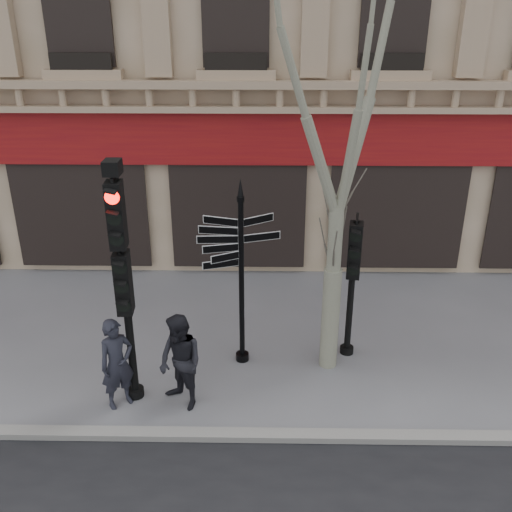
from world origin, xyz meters
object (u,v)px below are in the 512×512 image
(pedestrian_a, at_px, (117,364))
(pedestrian_b, at_px, (181,362))
(fingerpost, at_px, (241,244))
(plane_tree, at_px, (346,65))
(traffic_signal_secondary, at_px, (353,264))
(traffic_signal_main, at_px, (122,257))

(pedestrian_a, distance_m, pedestrian_b, 1.10)
(fingerpost, bearing_deg, plane_tree, -12.31)
(traffic_signal_secondary, bearing_deg, fingerpost, -162.01)
(traffic_signal_main, xyz_separation_m, pedestrian_a, (-0.21, -0.22, -1.91))
(traffic_signal_secondary, xyz_separation_m, plane_tree, (-0.43, -0.42, 3.66))
(plane_tree, bearing_deg, pedestrian_b, -154.73)
(fingerpost, distance_m, traffic_signal_secondary, 2.21)
(traffic_signal_secondary, height_order, pedestrian_b, traffic_signal_secondary)
(traffic_signal_main, height_order, traffic_signal_secondary, traffic_signal_main)
(fingerpost, relative_size, pedestrian_b, 2.12)
(plane_tree, relative_size, pedestrian_b, 4.55)
(pedestrian_b, bearing_deg, traffic_signal_main, -150.30)
(traffic_signal_main, relative_size, traffic_signal_secondary, 1.54)
(pedestrian_b, bearing_deg, plane_tree, 69.13)
(traffic_signal_secondary, distance_m, pedestrian_b, 3.72)
(traffic_signal_secondary, relative_size, pedestrian_a, 1.68)
(traffic_signal_secondary, bearing_deg, pedestrian_a, -147.95)
(plane_tree, bearing_deg, traffic_signal_secondary, 44.63)
(traffic_signal_main, relative_size, pedestrian_b, 2.47)
(fingerpost, distance_m, pedestrian_b, 2.38)
(traffic_signal_secondary, xyz_separation_m, pedestrian_a, (-4.22, -1.69, -1.14))
(traffic_signal_main, relative_size, pedestrian_a, 2.58)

